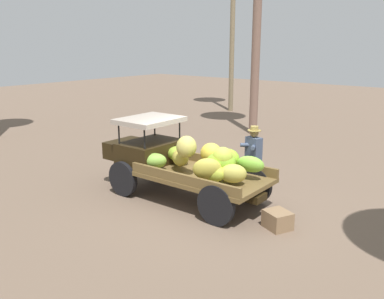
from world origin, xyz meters
TOP-DOWN VIEW (x-y plane):
  - ground_plane at (0.00, 0.00)m, footprint 60.00×60.00m
  - truck at (0.69, 0.30)m, footprint 4.51×1.81m
  - farmer at (-0.43, -1.32)m, footprint 0.54×0.50m
  - wooden_crate at (-2.05, 0.37)m, footprint 0.65×0.63m

SIDE VIEW (x-z plane):
  - ground_plane at x=0.00m, z-range 0.00..0.00m
  - wooden_crate at x=-2.05m, z-range 0.00..0.37m
  - truck at x=0.69m, z-range -0.01..1.87m
  - farmer at x=-0.43m, z-range 0.11..1.79m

